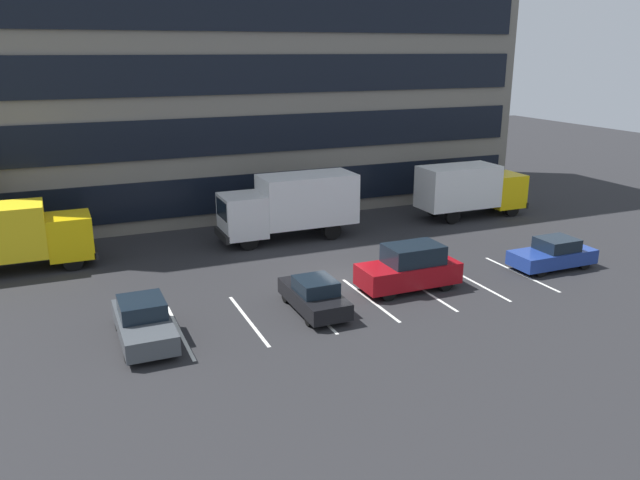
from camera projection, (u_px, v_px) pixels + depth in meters
The scene contains 10 objects.
ground_plane at pixel (344, 281), 30.22m from camera, with size 120.00×120.00×0.00m, color #262628.
office_building at pixel (233, 47), 42.87m from camera, with size 38.14×12.00×21.60m.
lot_markings at pixel (369, 299), 27.95m from camera, with size 16.94×5.40×0.01m.
box_truck_white at pixel (291, 204), 36.33m from camera, with size 8.03×2.66×3.72m.
box_truck_yellow at pixel (470, 188), 41.17m from camera, with size 7.47×2.47×3.46m.
box_truck_yellow_all at pixel (11, 235), 30.93m from camera, with size 7.34×2.43×3.40m.
sedan_navy at pixel (553, 254), 31.75m from camera, with size 4.35×1.82×1.56m.
sedan_black at pixel (314, 295), 26.53m from camera, with size 1.74×4.17×1.49m.
suv_maroon at pixel (410, 268), 28.90m from camera, with size 4.66×1.98×2.11m.
sedan_charcoal at pixel (144, 322), 23.80m from camera, with size 1.88×4.50×1.61m.
Camera 1 is at (-12.28, -25.59, 10.63)m, focal length 35.41 mm.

